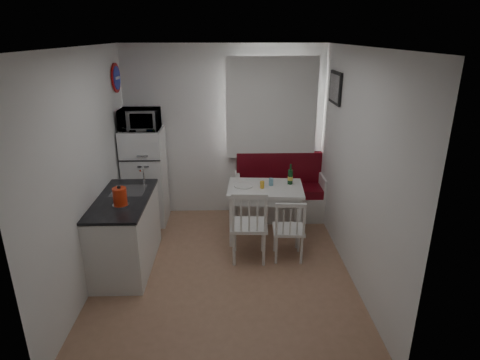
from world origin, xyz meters
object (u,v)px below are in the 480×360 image
Objects in this scene: chair_right at (290,225)px; microwave at (140,119)px; bench at (280,197)px; kitchen_counter at (126,232)px; kettle at (120,197)px; dining_table at (265,193)px; fridge at (146,177)px; chair_left at (249,219)px; wine_bottle at (290,174)px.

chair_right is 2.55m from microwave.
microwave is (-2.03, -0.16, 1.26)m from bench.
kitchen_counter is 5.40× the size of kettle.
kettle reaches higher than bench.
dining_table is 0.74× the size of fridge.
bench is at bearing 33.53° from kitchen_counter.
chair_left is 1.81× the size of wine_bottle.
kitchen_counter is at bearing -90.94° from microwave.
kitchen_counter reaches higher than dining_table.
bench is 2.39m from microwave.
kitchen_counter is 2.54× the size of chair_left.
dining_table is at bearing -164.05° from wine_bottle.
chair_right is 1.82× the size of kettle.
chair_right is 2.34m from fridge.
wine_bottle is at bearing 20.34° from kitchen_counter.
microwave is at bearing -175.42° from bench.
dining_table is at bearing -16.46° from microwave.
dining_table is 2.05× the size of chair_left.
kettle is at bearing -88.81° from microwave.
bench is 4.86× the size of wine_bottle.
fridge is 5.04× the size of wine_bottle.
microwave is (-1.74, 0.51, 0.92)m from dining_table.
bench is 1.31× the size of dining_table.
chair_right is at bearing 4.11° from chair_left.
dining_table is 3.71× the size of wine_bottle.
microwave is (-1.99, 1.17, 1.08)m from chair_right.
chair_right is (2.01, 0.03, 0.06)m from kitchen_counter.
microwave is (-1.49, 1.18, 1.00)m from chair_left.
kitchen_counter is at bearing 100.95° from kettle.
kettle is (0.05, -0.26, 0.57)m from kitchen_counter.
bench is at bearing 3.17° from fridge.
fridge is (-1.49, 1.23, 0.12)m from chair_left.
fridge is at bearing 167.49° from wine_bottle.
dining_table is (1.76, 0.68, 0.22)m from kitchen_counter.
microwave reaches higher than wine_bottle.
kettle is (0.03, -1.45, -0.57)m from microwave.
dining_table is at bearing -17.96° from fridge.
chair_left is (-0.54, -1.35, 0.27)m from bench.
chair_left is 0.96× the size of microwave.
fridge is at bearing 89.10° from kitchen_counter.
microwave reaches higher than bench.
chair_left is 0.36× the size of fridge.
fridge reaches higher than chair_left.
wine_bottle reaches higher than dining_table.
bench reaches higher than dining_table.
chair_right is at bearing -31.51° from fridge.
dining_table is at bearing -113.29° from bench.
chair_left is at bearing 10.39° from kettle.
chair_left is 2.15m from microwave.
kitchen_counter is 4.60× the size of wine_bottle.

